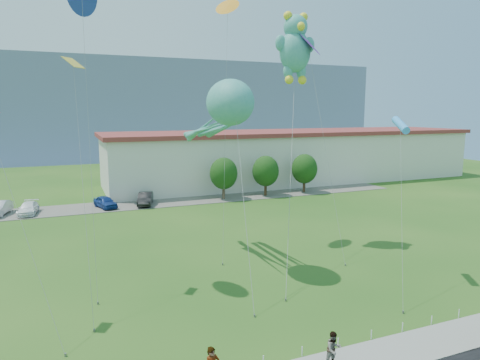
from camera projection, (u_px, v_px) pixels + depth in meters
name	position (u px, v px, depth m)	size (l,w,h in m)	color
ground	(270.00, 347.00, 20.83)	(160.00, 160.00, 0.00)	#214F16
parking_strip	(145.00, 204.00, 52.81)	(70.00, 6.00, 0.06)	#59544C
hill_ridge	(94.00, 107.00, 128.49)	(160.00, 50.00, 25.00)	slate
warehouse	(294.00, 156.00, 70.09)	(61.00, 15.00, 8.20)	beige
rope_fence	(283.00, 356.00, 19.60)	(26.05, 0.05, 0.50)	white
tree_near	(224.00, 174.00, 55.09)	(3.60, 3.60, 5.47)	#3F2B19
tree_mid	(266.00, 171.00, 57.33)	(3.60, 3.60, 5.47)	#3F2B19
tree_far	(304.00, 169.00, 59.57)	(3.60, 3.60, 5.47)	#3F2B19
pedestrian_right	(334.00, 349.00, 18.95)	(0.79, 0.61, 1.62)	gray
parked_car_white	(28.00, 208.00, 47.35)	(1.79, 4.39, 1.27)	white
parked_car_blue	(105.00, 202.00, 50.41)	(1.62, 4.03, 1.37)	navy
parked_car_black	(145.00, 199.00, 51.99)	(1.60, 4.58, 1.51)	black
octopus_kite	(224.00, 114.00, 30.12)	(3.14, 14.35, 13.49)	teal
teddy_bear_kite	(295.00, 46.00, 34.97)	(8.00, 11.61, 19.29)	teal
small_kite_purple	(309.00, 46.00, 34.54)	(1.80, 6.88, 17.64)	purple
small_kite_yellow	(76.00, 93.00, 25.36)	(1.29, 7.16, 14.68)	gold
small_kite_blue	(82.00, 2.00, 25.79)	(1.80, 4.28, 18.96)	#2337C9
small_kite_orange	(227.00, 12.00, 34.91)	(3.63, 6.55, 20.53)	orange
small_kite_cyan	(401.00, 126.00, 28.02)	(3.61, 5.84, 10.89)	#37A2FA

